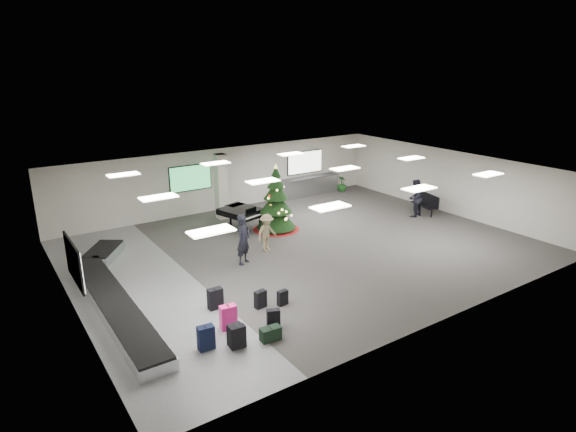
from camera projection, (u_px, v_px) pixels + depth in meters
ground at (305, 248)px, 19.93m from camera, size 18.00×18.00×0.00m
room_envelope at (289, 192)px, 19.54m from camera, size 18.02×14.02×3.21m
baggage_carousel at (112, 293)px, 15.62m from camera, size 2.28×9.71×0.43m
service_counter at (308, 186)px, 27.67m from camera, size 4.05×0.65×1.08m
suitcase_0 at (235, 335)px, 13.05m from camera, size 0.41×0.23×0.64m
suitcase_1 at (273, 319)px, 13.90m from camera, size 0.42×0.32×0.60m
pink_suitcase at (228, 317)px, 13.84m from camera, size 0.50×0.32×0.75m
suitcase_3 at (260, 299)px, 15.08m from camera, size 0.40×0.26×0.58m
navy_suitcase at (206, 338)px, 12.86m from camera, size 0.46×0.30×0.70m
suitcase_5 at (238, 337)px, 12.93m from camera, size 0.45×0.27×0.67m
green_duffel at (270, 334)px, 13.32m from camera, size 0.60×0.33×0.41m
suitcase_7 at (283, 298)px, 15.23m from camera, size 0.36×0.22×0.51m
suitcase_8 at (215, 299)px, 14.98m from camera, size 0.46×0.27×0.70m
christmas_tree at (276, 207)px, 21.90m from camera, size 2.16×2.16×3.08m
grand_piano at (241, 212)px, 22.14m from camera, size 1.93×2.24×1.09m
bench at (426, 202)px, 24.38m from camera, size 0.96×1.70×1.03m
traveler_a at (244, 239)px, 18.19m from camera, size 0.85×0.76×1.94m
traveler_b at (267, 233)px, 19.48m from camera, size 1.12×0.81×1.56m
traveler_bench at (415, 198)px, 23.80m from camera, size 1.04×0.88×1.89m
potted_plant_left at (276, 197)px, 26.06m from camera, size 0.51×0.50×0.73m
potted_plant_right at (342, 184)px, 28.62m from camera, size 0.61×0.61×0.92m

